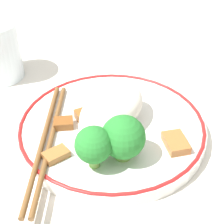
% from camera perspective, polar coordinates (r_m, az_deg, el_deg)
% --- Properties ---
extents(ground_plane, '(3.00, 3.00, 0.00)m').
position_cam_1_polar(ground_plane, '(0.51, 0.00, -3.37)').
color(ground_plane, silver).
extents(plate, '(0.25, 0.25, 0.02)m').
position_cam_1_polar(plate, '(0.50, 0.00, -2.45)').
color(plate, white).
rests_on(plate, ground_plane).
extents(rice_mound, '(0.11, 0.07, 0.05)m').
position_cam_1_polar(rice_mound, '(0.48, -0.09, 0.60)').
color(rice_mound, white).
rests_on(rice_mound, plate).
extents(broccoli_back_left, '(0.04, 0.04, 0.05)m').
position_cam_1_polar(broccoli_back_left, '(0.42, -2.82, -5.08)').
color(broccoli_back_left, '#72AD4C').
rests_on(broccoli_back_left, plate).
extents(broccoli_back_center, '(0.05, 0.05, 0.06)m').
position_cam_1_polar(broccoli_back_center, '(0.43, 1.73, -3.91)').
color(broccoli_back_center, '#72AD4C').
rests_on(broccoli_back_center, plate).
extents(meat_near_front, '(0.03, 0.03, 0.01)m').
position_cam_1_polar(meat_near_front, '(0.45, -8.53, -6.45)').
color(meat_near_front, '#9E6633').
rests_on(meat_near_front, plate).
extents(meat_near_left, '(0.04, 0.04, 0.01)m').
position_cam_1_polar(meat_near_left, '(0.46, 9.68, -4.65)').
color(meat_near_left, '#9E6633').
rests_on(meat_near_left, plate).
extents(meat_near_right, '(0.03, 0.03, 0.01)m').
position_cam_1_polar(meat_near_right, '(0.49, -7.40, -1.73)').
color(meat_near_right, brown).
rests_on(meat_near_right, plate).
extents(meat_near_back, '(0.04, 0.03, 0.01)m').
position_cam_1_polar(meat_near_back, '(0.50, -3.82, -0.47)').
color(meat_near_back, brown).
rests_on(meat_near_back, plate).
extents(chopsticks, '(0.21, 0.13, 0.01)m').
position_cam_1_polar(chopsticks, '(0.47, -9.94, -4.43)').
color(chopsticks, brown).
rests_on(chopsticks, plate).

